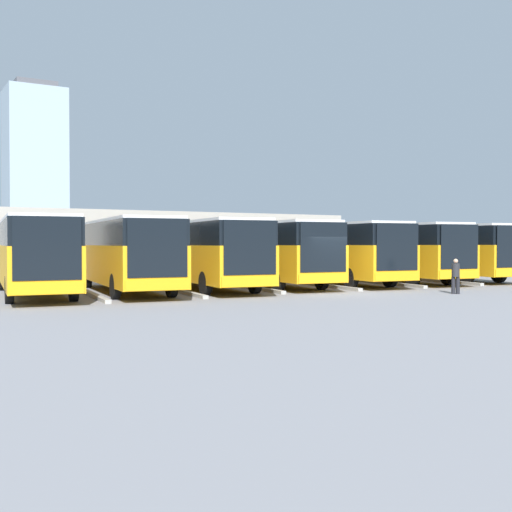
{
  "coord_description": "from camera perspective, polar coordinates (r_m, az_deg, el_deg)",
  "views": [
    {
      "loc": [
        17.09,
        22.92,
        2.24
      ],
      "look_at": [
        0.74,
        -5.76,
        1.55
      ],
      "focal_mm": 45.0,
      "sensor_mm": 36.0,
      "label": 1
    }
  ],
  "objects": [
    {
      "name": "curb_divider_2",
      "position": [
        32.75,
        5.99,
        -2.61
      ],
      "size": [
        1.02,
        6.96,
        0.15
      ],
      "primitive_type": "cube",
      "rotation": [
        0.0,
        0.0,
        -0.11
      ],
      "color": "#9E9E99",
      "rests_on": "ground_plane"
    },
    {
      "name": "curb_divider_0",
      "position": [
        37.78,
        15.87,
        -2.14
      ],
      "size": [
        1.02,
        6.96,
        0.15
      ],
      "primitive_type": "cube",
      "rotation": [
        0.0,
        0.0,
        -0.11
      ],
      "color": "#9E9E99",
      "rests_on": "ground_plane"
    },
    {
      "name": "curb_divider_5",
      "position": [
        27.47,
        -14.3,
        -3.37
      ],
      "size": [
        1.02,
        6.96,
        0.15
      ],
      "primitive_type": "cube",
      "rotation": [
        0.0,
        0.0,
        -0.11
      ],
      "color": "#9E9E99",
      "rests_on": "ground_plane"
    },
    {
      "name": "bus_6",
      "position": [
        28.76,
        -19.09,
        0.3
      ],
      "size": [
        3.85,
        11.78,
        3.27
      ],
      "rotation": [
        0.0,
        0.0,
        -0.11
      ],
      "color": "orange",
      "rests_on": "ground_plane"
    },
    {
      "name": "bus_2",
      "position": [
        35.23,
        6.97,
        0.51
      ],
      "size": [
        3.85,
        11.78,
        3.27
      ],
      "rotation": [
        0.0,
        0.0,
        -0.11
      ],
      "color": "orange",
      "rests_on": "ground_plane"
    },
    {
      "name": "station_building",
      "position": [
        47.18,
        -8.45,
        1.11
      ],
      "size": [
        25.22,
        12.64,
        4.31
      ],
      "color": "#A8A399",
      "rests_on": "ground_plane"
    },
    {
      "name": "curb_divider_4",
      "position": [
        28.79,
        -6.74,
        -3.13
      ],
      "size": [
        1.02,
        6.96,
        0.15
      ],
      "primitive_type": "cube",
      "rotation": [
        0.0,
        0.0,
        -0.11
      ],
      "color": "#9E9E99",
      "rests_on": "ground_plane"
    },
    {
      "name": "bus_3",
      "position": [
        33.34,
        1.16,
        0.48
      ],
      "size": [
        3.85,
        11.78,
        3.27
      ],
      "rotation": [
        0.0,
        0.0,
        -0.11
      ],
      "color": "orange",
      "rests_on": "ground_plane"
    },
    {
      "name": "curb_divider_3",
      "position": [
        30.94,
        -0.34,
        -2.82
      ],
      "size": [
        1.02,
        6.96,
        0.15
      ],
      "primitive_type": "cube",
      "rotation": [
        0.0,
        0.0,
        -0.11
      ],
      "color": "#9E9E99",
      "rests_on": "ground_plane"
    },
    {
      "name": "ground_plane",
      "position": [
        28.68,
        7.02,
        -3.3
      ],
      "size": [
        600.0,
        600.0,
        0.0
      ],
      "primitive_type": "plane",
      "color": "gray"
    },
    {
      "name": "bus_5",
      "position": [
        29.59,
        -11.53,
        0.36
      ],
      "size": [
        3.85,
        11.78,
        3.27
      ],
      "rotation": [
        0.0,
        0.0,
        -0.11
      ],
      "color": "orange",
      "rests_on": "ground_plane"
    },
    {
      "name": "bus_0",
      "position": [
        40.32,
        16.1,
        0.55
      ],
      "size": [
        3.85,
        11.78,
        3.27
      ],
      "rotation": [
        0.0,
        0.0,
        -0.11
      ],
      "color": "orange",
      "rests_on": "ground_plane"
    },
    {
      "name": "bus_4",
      "position": [
        31.08,
        -4.64,
        0.42
      ],
      "size": [
        3.85,
        11.78,
        3.27
      ],
      "rotation": [
        0.0,
        0.0,
        -0.11
      ],
      "color": "orange",
      "rests_on": "ground_plane"
    },
    {
      "name": "curb_divider_1",
      "position": [
        35.11,
        11.32,
        -2.37
      ],
      "size": [
        1.02,
        6.96,
        0.15
      ],
      "primitive_type": "cube",
      "rotation": [
        0.0,
        0.0,
        -0.11
      ],
      "color": "#9E9E99",
      "rests_on": "ground_plane"
    },
    {
      "name": "office_tower",
      "position": [
        238.01,
        -19.08,
        7.39
      ],
      "size": [
        19.4,
        19.4,
        57.69
      ],
      "color": "#93A8B7",
      "rests_on": "ground_plane"
    },
    {
      "name": "bus_1",
      "position": [
        37.63,
        11.88,
        0.53
      ],
      "size": [
        3.85,
        11.78,
        3.27
      ],
      "rotation": [
        0.0,
        0.0,
        -0.11
      ],
      "color": "orange",
      "rests_on": "ground_plane"
    },
    {
      "name": "pedestrian",
      "position": [
        29.35,
        17.32,
        -1.62
      ],
      "size": [
        0.48,
        0.48,
        1.54
      ],
      "rotation": [
        0.0,
        0.0,
        5.53
      ],
      "color": "black",
      "rests_on": "ground_plane"
    }
  ]
}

